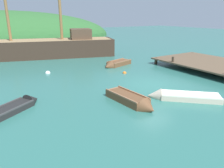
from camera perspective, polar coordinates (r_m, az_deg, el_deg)
ground_plane at (r=14.48m, az=11.15°, el=-0.23°), size 120.00×120.00×0.00m
dock at (r=19.90m, az=26.63°, el=4.72°), size 6.00×9.91×1.65m
shore_hill at (r=46.12m, az=-27.65°, el=10.56°), size 45.23×20.21×10.62m
sailing_ship at (r=24.84m, az=-18.29°, el=8.54°), size 18.31×8.03×13.10m
rowboat_outer_left at (r=11.56m, az=-24.59°, el=-5.98°), size 3.34×2.56×0.88m
rowboat_outer_right at (r=11.25m, az=5.53°, el=-4.63°), size 1.24×3.32×0.94m
rowboat_far at (r=12.41m, az=17.48°, el=-3.47°), size 3.52×3.36×0.92m
rowboat_center at (r=19.52m, az=1.09°, el=5.29°), size 3.23×1.79×0.94m
buoy_orange at (r=17.10m, az=3.39°, el=2.93°), size 0.30×0.30×0.30m
buoy_white at (r=17.82m, az=-16.90°, el=2.79°), size 0.40×0.40×0.40m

